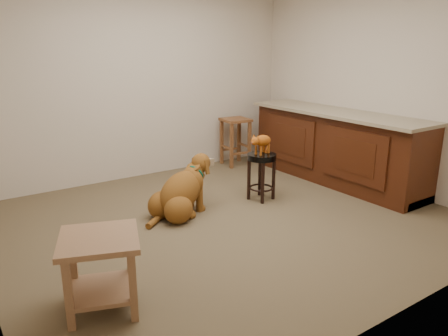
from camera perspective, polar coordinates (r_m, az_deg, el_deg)
floor at (r=4.60m, az=0.51°, el=-6.79°), size 4.50×4.00×0.01m
room_shell at (r=4.24m, az=0.57°, el=14.59°), size 4.54×4.04×2.62m
cabinet_run at (r=5.93m, az=14.38°, el=2.45°), size 0.70×2.56×0.94m
padded_stool at (r=5.08m, az=4.92°, el=0.09°), size 0.34×0.34×0.55m
wood_stool at (r=6.55m, az=1.50°, el=3.55°), size 0.42×0.42×0.70m
side_table at (r=3.14m, az=-15.82°, el=-11.69°), size 0.67×0.67×0.54m
golden_retriever at (r=4.66m, az=-5.66°, el=-3.31°), size 1.00×0.61×0.66m
tabby_kitten at (r=5.00m, az=4.93°, el=3.45°), size 0.41×0.23×0.27m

